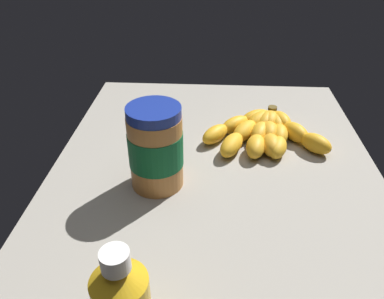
{
  "coord_description": "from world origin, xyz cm",
  "views": [
    {
      "loc": [
        -53.09,
        0.95,
        41.62
      ],
      "look_at": [
        3.94,
        4.25,
        4.18
      ],
      "focal_mm": 35.11,
      "sensor_mm": 36.0,
      "label": 1
    }
  ],
  "objects": [
    {
      "name": "peanut_butter_jar",
      "position": [
        -0.77,
        10.08,
        7.4
      ],
      "size": [
        9.31,
        9.31,
        14.95
      ],
      "color": "#B27238",
      "rests_on": "ground_plane"
    },
    {
      "name": "ground_plane",
      "position": [
        0.0,
        0.0,
        -1.77
      ],
      "size": [
        86.2,
        61.26,
        3.53
      ],
      "primitive_type": "cube",
      "color": "gray"
    },
    {
      "name": "banana_bunch",
      "position": [
        15.49,
        -10.23,
        1.82
      ],
      "size": [
        19.72,
        26.89,
        3.79
      ],
      "color": "gold",
      "rests_on": "ground_plane"
    }
  ]
}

